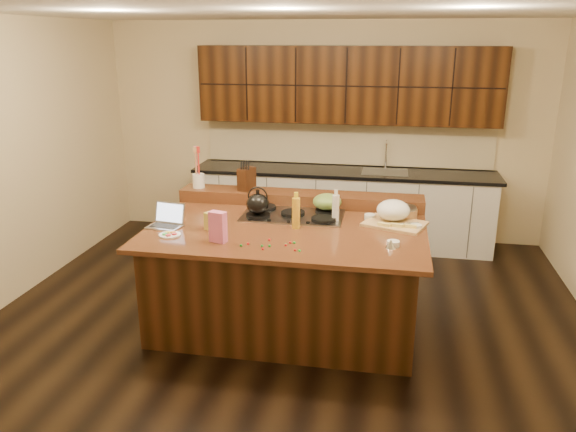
# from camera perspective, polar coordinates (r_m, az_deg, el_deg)

# --- Properties ---
(room) EXTENTS (5.52, 5.02, 2.72)m
(room) POSITION_cam_1_polar(r_m,az_deg,el_deg) (4.78, -0.11, 3.82)
(room) COLOR black
(room) RESTS_ON ground
(island) EXTENTS (2.40, 1.60, 0.92)m
(island) POSITION_cam_1_polar(r_m,az_deg,el_deg) (5.06, -0.10, -5.96)
(island) COLOR black
(island) RESTS_ON ground
(back_ledge) EXTENTS (2.40, 0.30, 0.12)m
(back_ledge) POSITION_cam_1_polar(r_m,az_deg,el_deg) (5.54, 1.23, 1.82)
(back_ledge) COLOR black
(back_ledge) RESTS_ON island
(cooktop) EXTENTS (0.92, 0.52, 0.05)m
(cooktop) POSITION_cam_1_polar(r_m,az_deg,el_deg) (5.17, 0.51, 0.15)
(cooktop) COLOR gray
(cooktop) RESTS_ON island
(back_counter) EXTENTS (3.70, 0.66, 2.40)m
(back_counter) POSITION_cam_1_polar(r_m,az_deg,el_deg) (6.97, 5.74, 5.09)
(back_counter) COLOR silver
(back_counter) RESTS_ON ground
(kettle) EXTENTS (0.24, 0.24, 0.19)m
(kettle) POSITION_cam_1_polar(r_m,az_deg,el_deg) (5.07, -3.08, 1.23)
(kettle) COLOR black
(kettle) RESTS_ON cooktop
(green_bowl) EXTENTS (0.34, 0.34, 0.15)m
(green_bowl) POSITION_cam_1_polar(r_m,az_deg,el_deg) (5.22, 4.00, 1.47)
(green_bowl) COLOR olive
(green_bowl) RESTS_ON cooktop
(laptop) EXTENTS (0.32, 0.27, 0.20)m
(laptop) POSITION_cam_1_polar(r_m,az_deg,el_deg) (5.01, -12.19, -0.41)
(laptop) COLOR #B7B7BC
(laptop) RESTS_ON island
(oil_bottle) EXTENTS (0.07, 0.07, 0.27)m
(oil_bottle) POSITION_cam_1_polar(r_m,az_deg,el_deg) (4.81, 0.82, 0.29)
(oil_bottle) COLOR gold
(oil_bottle) RESTS_ON island
(vinegar_bottle) EXTENTS (0.07, 0.07, 0.25)m
(vinegar_bottle) POSITION_cam_1_polar(r_m,az_deg,el_deg) (4.99, 4.86, 0.75)
(vinegar_bottle) COLOR silver
(vinegar_bottle) RESTS_ON island
(wooden_tray) EXTENTS (0.60, 0.52, 0.21)m
(wooden_tray) POSITION_cam_1_polar(r_m,az_deg,el_deg) (5.05, 10.68, 0.29)
(wooden_tray) COLOR tan
(wooden_tray) RESTS_ON island
(ramekin_a) EXTENTS (0.13, 0.13, 0.04)m
(ramekin_a) POSITION_cam_1_polar(r_m,az_deg,el_deg) (4.51, 10.64, -2.77)
(ramekin_a) COLOR white
(ramekin_a) RESTS_ON island
(ramekin_b) EXTENTS (0.13, 0.13, 0.04)m
(ramekin_b) POSITION_cam_1_polar(r_m,az_deg,el_deg) (4.94, 12.89, -1.10)
(ramekin_b) COLOR white
(ramekin_b) RESTS_ON island
(ramekin_c) EXTENTS (0.10, 0.10, 0.04)m
(ramekin_c) POSITION_cam_1_polar(r_m,az_deg,el_deg) (5.14, 8.32, -0.08)
(ramekin_c) COLOR white
(ramekin_c) RESTS_ON island
(strainer_bowl) EXTENTS (0.26, 0.26, 0.09)m
(strainer_bowl) POSITION_cam_1_polar(r_m,az_deg,el_deg) (5.22, 11.69, 0.27)
(strainer_bowl) COLOR #996B3F
(strainer_bowl) RESTS_ON island
(kitchen_timer) EXTENTS (0.10, 0.10, 0.07)m
(kitchen_timer) POSITION_cam_1_polar(r_m,az_deg,el_deg) (4.46, 10.40, -2.80)
(kitchen_timer) COLOR silver
(kitchen_timer) RESTS_ON island
(pink_bag) EXTENTS (0.15, 0.11, 0.25)m
(pink_bag) POSITION_cam_1_polar(r_m,az_deg,el_deg) (4.53, -7.13, -1.10)
(pink_bag) COLOR pink
(pink_bag) RESTS_ON island
(candy_plate) EXTENTS (0.24, 0.24, 0.01)m
(candy_plate) POSITION_cam_1_polar(r_m,az_deg,el_deg) (4.78, -11.92, -1.88)
(candy_plate) COLOR white
(candy_plate) RESTS_ON island
(package_box) EXTENTS (0.13, 0.11, 0.15)m
(package_box) POSITION_cam_1_polar(r_m,az_deg,el_deg) (4.84, -7.80, -0.53)
(package_box) COLOR gold
(package_box) RESTS_ON island
(utensil_crock) EXTENTS (0.15, 0.15, 0.14)m
(utensil_crock) POSITION_cam_1_polar(r_m,az_deg,el_deg) (5.76, -9.07, 3.56)
(utensil_crock) COLOR white
(utensil_crock) RESTS_ON back_ledge
(knife_block) EXTENTS (0.17, 0.21, 0.22)m
(knife_block) POSITION_cam_1_polar(r_m,az_deg,el_deg) (5.60, -4.22, 3.78)
(knife_block) COLOR black
(knife_block) RESTS_ON back_ledge
(gumdrop_0) EXTENTS (0.02, 0.02, 0.02)m
(gumdrop_0) POSITION_cam_1_polar(r_m,az_deg,el_deg) (4.48, -4.08, -2.81)
(gumdrop_0) COLOR red
(gumdrop_0) RESTS_ON island
(gumdrop_1) EXTENTS (0.02, 0.02, 0.02)m
(gumdrop_1) POSITION_cam_1_polar(r_m,az_deg,el_deg) (4.49, 0.64, -2.72)
(gumdrop_1) COLOR #198C26
(gumdrop_1) RESTS_ON island
(gumdrop_2) EXTENTS (0.02, 0.02, 0.02)m
(gumdrop_2) POSITION_cam_1_polar(r_m,az_deg,el_deg) (4.36, -2.58, -3.35)
(gumdrop_2) COLOR red
(gumdrop_2) RESTS_ON island
(gumdrop_3) EXTENTS (0.02, 0.02, 0.02)m
(gumdrop_3) POSITION_cam_1_polar(r_m,az_deg,el_deg) (4.44, -4.80, -3.00)
(gumdrop_3) COLOR #198C26
(gumdrop_3) RESTS_ON island
(gumdrop_4) EXTENTS (0.02, 0.02, 0.02)m
(gumdrop_4) POSITION_cam_1_polar(r_m,az_deg,el_deg) (4.49, 0.22, -2.70)
(gumdrop_4) COLOR red
(gumdrop_4) RESTS_ON island
(gumdrop_5) EXTENTS (0.02, 0.02, 0.02)m
(gumdrop_5) POSITION_cam_1_polar(r_m,az_deg,el_deg) (4.45, -0.21, -2.88)
(gumdrop_5) COLOR #198C26
(gumdrop_5) RESTS_ON island
(gumdrop_6) EXTENTS (0.02, 0.02, 0.02)m
(gumdrop_6) POSITION_cam_1_polar(r_m,az_deg,el_deg) (4.34, 0.73, -3.47)
(gumdrop_6) COLOR red
(gumdrop_6) RESTS_ON island
(gumdrop_7) EXTENTS (0.02, 0.02, 0.02)m
(gumdrop_7) POSITION_cam_1_polar(r_m,az_deg,el_deg) (4.32, 1.18, -3.54)
(gumdrop_7) COLOR #198C26
(gumdrop_7) RESTS_ON island
(gumdrop_8) EXTENTS (0.02, 0.02, 0.02)m
(gumdrop_8) POSITION_cam_1_polar(r_m,az_deg,el_deg) (4.56, -1.90, -2.42)
(gumdrop_8) COLOR red
(gumdrop_8) RESTS_ON island
(gumdrop_9) EXTENTS (0.02, 0.02, 0.02)m
(gumdrop_9) POSITION_cam_1_polar(r_m,az_deg,el_deg) (4.43, -2.66, -3.04)
(gumdrop_9) COLOR #198C26
(gumdrop_9) RESTS_ON island
(gumdrop_10) EXTENTS (0.02, 0.02, 0.02)m
(gumdrop_10) POSITION_cam_1_polar(r_m,az_deg,el_deg) (4.44, -0.23, -2.96)
(gumdrop_10) COLOR red
(gumdrop_10) RESTS_ON island
(gumdrop_11) EXTENTS (0.02, 0.02, 0.02)m
(gumdrop_11) POSITION_cam_1_polar(r_m,az_deg,el_deg) (4.42, -1.89, -3.04)
(gumdrop_11) COLOR #198C26
(gumdrop_11) RESTS_ON island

